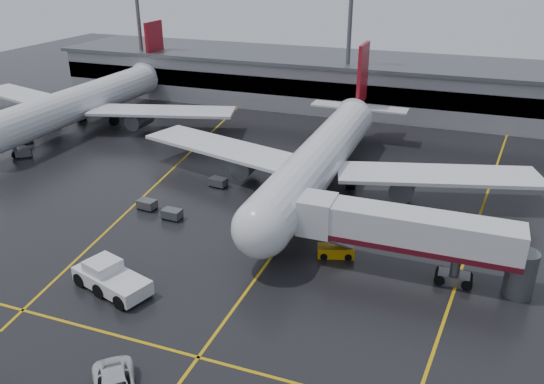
% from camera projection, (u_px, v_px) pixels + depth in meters
% --- Properties ---
extents(ground, '(220.00, 220.00, 0.00)m').
position_uv_depth(ground, '(297.00, 222.00, 56.86)').
color(ground, black).
rests_on(ground, ground).
extents(apron_line_centre, '(0.25, 90.00, 0.02)m').
position_uv_depth(apron_line_centre, '(297.00, 222.00, 56.86)').
color(apron_line_centre, gold).
rests_on(apron_line_centre, ground).
extents(apron_line_stop, '(60.00, 0.25, 0.02)m').
position_uv_depth(apron_line_stop, '(198.00, 357.00, 38.02)').
color(apron_line_stop, gold).
rests_on(apron_line_stop, ground).
extents(apron_line_left, '(9.99, 69.35, 0.02)m').
position_uv_depth(apron_line_left, '(176.00, 166.00, 71.83)').
color(apron_line_left, gold).
rests_on(apron_line_left, ground).
extents(apron_line_right, '(7.57, 69.64, 0.02)m').
position_uv_depth(apron_line_right, '(482.00, 210.00, 59.65)').
color(apron_line_right, gold).
rests_on(apron_line_right, ground).
extents(terminal, '(122.00, 19.00, 8.60)m').
position_uv_depth(terminal, '(382.00, 84.00, 96.14)').
color(terminal, gray).
rests_on(terminal, ground).
extents(light_mast_left, '(3.00, 1.20, 25.45)m').
position_uv_depth(light_mast_left, '(138.00, 18.00, 101.36)').
color(light_mast_left, '#595B60').
rests_on(light_mast_left, ground).
extents(light_mast_mid, '(3.00, 1.20, 25.45)m').
position_uv_depth(light_mast_mid, '(350.00, 28.00, 88.54)').
color(light_mast_mid, '#595B60').
rests_on(light_mast_mid, ground).
extents(main_airliner, '(48.80, 45.60, 14.10)m').
position_uv_depth(main_airliner, '(323.00, 155.00, 63.45)').
color(main_airliner, silver).
rests_on(main_airliner, ground).
extents(second_airliner, '(48.80, 45.60, 14.10)m').
position_uv_depth(second_airliner, '(90.00, 99.00, 87.19)').
color(second_airliner, silver).
rests_on(second_airliner, ground).
extents(jet_bridge, '(19.90, 3.40, 6.05)m').
position_uv_depth(jet_bridge, '(408.00, 234.00, 46.33)').
color(jet_bridge, silver).
rests_on(jet_bridge, ground).
extents(pushback_tractor, '(7.64, 4.85, 2.54)m').
position_uv_depth(pushback_tractor, '(110.00, 279.00, 45.32)').
color(pushback_tractor, silver).
rests_on(pushback_tractor, ground).
extents(belt_loader, '(3.61, 2.37, 2.12)m').
position_uv_depth(belt_loader, '(336.00, 251.00, 50.44)').
color(belt_loader, '#C88C07').
rests_on(belt_loader, ground).
extents(baggage_cart_a, '(2.05, 1.38, 1.12)m').
position_uv_depth(baggage_cart_a, '(172.00, 214.00, 57.33)').
color(baggage_cart_a, '#595B60').
rests_on(baggage_cart_a, ground).
extents(baggage_cart_b, '(2.13, 1.52, 1.12)m').
position_uv_depth(baggage_cart_b, '(147.00, 204.00, 59.52)').
color(baggage_cart_b, '#595B60').
rests_on(baggage_cart_b, ground).
extents(baggage_cart_c, '(2.14, 1.52, 1.12)m').
position_uv_depth(baggage_cart_c, '(218.00, 182.00, 65.21)').
color(baggage_cart_c, '#595B60').
rests_on(baggage_cart_c, ground).
extents(baggage_cart_d, '(2.18, 1.59, 1.12)m').
position_uv_depth(baggage_cart_d, '(25.00, 139.00, 80.06)').
color(baggage_cart_d, '#595B60').
rests_on(baggage_cart_d, ground).
extents(baggage_cart_e, '(2.38, 2.23, 1.12)m').
position_uv_depth(baggage_cart_e, '(24.00, 153.00, 74.51)').
color(baggage_cart_e, '#595B60').
rests_on(baggage_cart_e, ground).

